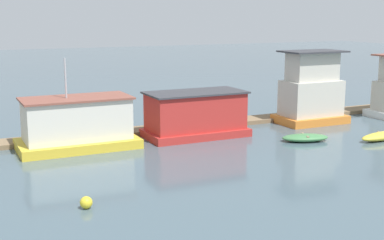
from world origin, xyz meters
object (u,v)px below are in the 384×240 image
at_px(houseboat_orange, 311,92).
at_px(dinghy_yellow, 383,136).
at_px(houseboat_red, 196,115).
at_px(dinghy_green, 305,138).
at_px(houseboat_yellow, 77,124).
at_px(buoy_yellow, 86,203).

bearing_deg(houseboat_orange, dinghy_yellow, -83.36).
bearing_deg(houseboat_red, dinghy_yellow, -30.40).
xyz_separation_m(houseboat_orange, dinghy_green, (-4.15, -4.85, -2.13)).
xyz_separation_m(houseboat_yellow, dinghy_yellow, (18.87, -6.56, -1.22)).
bearing_deg(houseboat_yellow, dinghy_yellow, -19.16).
relative_size(houseboat_yellow, dinghy_green, 2.16).
relative_size(houseboat_red, houseboat_orange, 1.25).
bearing_deg(houseboat_orange, houseboat_yellow, -179.34).
xyz_separation_m(houseboat_yellow, houseboat_orange, (18.09, 0.21, 0.88)).
distance_m(houseboat_red, dinghy_yellow, 12.59).
height_order(houseboat_orange, dinghy_green, houseboat_orange).
bearing_deg(dinghy_yellow, houseboat_red, 149.60).
distance_m(dinghy_green, dinghy_yellow, 5.29).
distance_m(houseboat_orange, dinghy_green, 6.73).
relative_size(dinghy_green, buoy_yellow, 6.25).
distance_m(houseboat_red, dinghy_green, 7.47).
bearing_deg(houseboat_orange, buoy_yellow, -151.72).
xyz_separation_m(houseboat_yellow, dinghy_green, (13.94, -4.64, -1.26)).
height_order(houseboat_orange, dinghy_yellow, houseboat_orange).
height_order(dinghy_green, dinghy_yellow, dinghy_yellow).
height_order(houseboat_yellow, buoy_yellow, houseboat_yellow).
bearing_deg(houseboat_yellow, houseboat_orange, 0.66).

